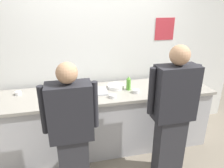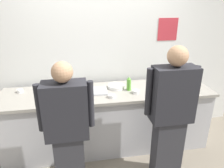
{
  "view_description": "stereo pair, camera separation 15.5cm",
  "coord_description": "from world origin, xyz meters",
  "px_view_note": "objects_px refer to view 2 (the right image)",
  "views": [
    {
      "loc": [
        -0.55,
        -2.25,
        2.09
      ],
      "look_at": [
        0.06,
        0.38,
        1.02
      ],
      "focal_mm": 33.26,
      "sensor_mm": 36.0,
      "label": 1
    },
    {
      "loc": [
        -0.4,
        -2.28,
        2.09
      ],
      "look_at": [
        0.06,
        0.38,
        1.02
      ],
      "focal_mm": 33.26,
      "sensor_mm": 36.0,
      "label": 2
    }
  ],
  "objects_px": {
    "sheet_tray": "(89,91)",
    "chef_near_left": "(67,130)",
    "plate_stack_front": "(54,97)",
    "squeeze_bottle_primary": "(129,84)",
    "ramekin_red_sauce": "(112,96)",
    "chef_center": "(171,114)",
    "plate_stack_rear": "(116,87)",
    "mixing_bowl_steel": "(170,81)",
    "ramekin_green_sauce": "(136,92)",
    "ramekin_orange_sauce": "(20,91)"
  },
  "relations": [
    {
      "from": "plate_stack_front",
      "to": "ramekin_green_sauce",
      "type": "xyz_separation_m",
      "value": [
        1.1,
        -0.01,
        -0.01
      ]
    },
    {
      "from": "plate_stack_front",
      "to": "mixing_bowl_steel",
      "type": "bearing_deg",
      "value": 6.91
    },
    {
      "from": "plate_stack_rear",
      "to": "ramekin_red_sauce",
      "type": "bearing_deg",
      "value": -111.2
    },
    {
      "from": "ramekin_orange_sauce",
      "to": "chef_center",
      "type": "bearing_deg",
      "value": -25.86
    },
    {
      "from": "plate_stack_rear",
      "to": "squeeze_bottle_primary",
      "type": "xyz_separation_m",
      "value": [
        0.16,
        -0.1,
        0.07
      ]
    },
    {
      "from": "ramekin_red_sauce",
      "to": "chef_center",
      "type": "bearing_deg",
      "value": -40.27
    },
    {
      "from": "mixing_bowl_steel",
      "to": "squeeze_bottle_primary",
      "type": "xyz_separation_m",
      "value": [
        -0.66,
        -0.09,
        0.03
      ]
    },
    {
      "from": "chef_center",
      "to": "plate_stack_front",
      "type": "height_order",
      "value": "chef_center"
    },
    {
      "from": "plate_stack_rear",
      "to": "chef_near_left",
      "type": "bearing_deg",
      "value": -128.75
    },
    {
      "from": "plate_stack_front",
      "to": "squeeze_bottle_primary",
      "type": "bearing_deg",
      "value": 6.38
    },
    {
      "from": "chef_center",
      "to": "ramekin_orange_sauce",
      "type": "bearing_deg",
      "value": 154.14
    },
    {
      "from": "plate_stack_rear",
      "to": "ramekin_green_sauce",
      "type": "xyz_separation_m",
      "value": [
        0.23,
        -0.23,
        0.0
      ]
    },
    {
      "from": "chef_center",
      "to": "plate_stack_rear",
      "type": "xyz_separation_m",
      "value": [
        -0.48,
        0.82,
        0.04
      ]
    },
    {
      "from": "chef_center",
      "to": "plate_stack_front",
      "type": "bearing_deg",
      "value": 156.06
    },
    {
      "from": "sheet_tray",
      "to": "ramekin_green_sauce",
      "type": "bearing_deg",
      "value": -13.19
    },
    {
      "from": "squeeze_bottle_primary",
      "to": "ramekin_red_sauce",
      "type": "height_order",
      "value": "squeeze_bottle_primary"
    },
    {
      "from": "mixing_bowl_steel",
      "to": "squeeze_bottle_primary",
      "type": "bearing_deg",
      "value": -172.28
    },
    {
      "from": "chef_near_left",
      "to": "plate_stack_front",
      "type": "relative_size",
      "value": 6.57
    },
    {
      "from": "plate_stack_front",
      "to": "ramekin_green_sauce",
      "type": "height_order",
      "value": "plate_stack_front"
    },
    {
      "from": "plate_stack_rear",
      "to": "plate_stack_front",
      "type": "bearing_deg",
      "value": -165.89
    },
    {
      "from": "mixing_bowl_steel",
      "to": "ramekin_green_sauce",
      "type": "xyz_separation_m",
      "value": [
        -0.59,
        -0.21,
        -0.04
      ]
    },
    {
      "from": "plate_stack_front",
      "to": "ramekin_red_sauce",
      "type": "relative_size",
      "value": 2.5
    },
    {
      "from": "mixing_bowl_steel",
      "to": "ramekin_orange_sauce",
      "type": "xyz_separation_m",
      "value": [
        -2.18,
        0.08,
        -0.04
      ]
    },
    {
      "from": "plate_stack_front",
      "to": "mixing_bowl_steel",
      "type": "relative_size",
      "value": 0.72
    },
    {
      "from": "squeeze_bottle_primary",
      "to": "ramekin_red_sauce",
      "type": "relative_size",
      "value": 2.08
    },
    {
      "from": "chef_center",
      "to": "plate_stack_rear",
      "type": "distance_m",
      "value": 0.95
    },
    {
      "from": "squeeze_bottle_primary",
      "to": "ramekin_red_sauce",
      "type": "bearing_deg",
      "value": -143.76
    },
    {
      "from": "chef_center",
      "to": "squeeze_bottle_primary",
      "type": "xyz_separation_m",
      "value": [
        -0.32,
        0.72,
        0.12
      ]
    },
    {
      "from": "chef_near_left",
      "to": "ramekin_green_sauce",
      "type": "height_order",
      "value": "chef_near_left"
    },
    {
      "from": "plate_stack_front",
      "to": "ramekin_green_sauce",
      "type": "distance_m",
      "value": 1.1
    },
    {
      "from": "mixing_bowl_steel",
      "to": "squeeze_bottle_primary",
      "type": "height_order",
      "value": "squeeze_bottle_primary"
    },
    {
      "from": "plate_stack_rear",
      "to": "ramekin_green_sauce",
      "type": "relative_size",
      "value": 2.56
    },
    {
      "from": "sheet_tray",
      "to": "ramekin_green_sauce",
      "type": "height_order",
      "value": "ramekin_green_sauce"
    },
    {
      "from": "chef_near_left",
      "to": "plate_stack_front",
      "type": "xyz_separation_m",
      "value": [
        -0.18,
        0.64,
        0.11
      ]
    },
    {
      "from": "chef_center",
      "to": "squeeze_bottle_primary",
      "type": "relative_size",
      "value": 8.41
    },
    {
      "from": "squeeze_bottle_primary",
      "to": "ramekin_red_sauce",
      "type": "distance_m",
      "value": 0.36
    },
    {
      "from": "chef_center",
      "to": "ramekin_red_sauce",
      "type": "relative_size",
      "value": 17.5
    },
    {
      "from": "chef_near_left",
      "to": "ramekin_green_sauce",
      "type": "distance_m",
      "value": 1.12
    },
    {
      "from": "chef_center",
      "to": "plate_stack_rear",
      "type": "height_order",
      "value": "chef_center"
    },
    {
      "from": "chef_near_left",
      "to": "ramekin_orange_sauce",
      "type": "height_order",
      "value": "chef_near_left"
    },
    {
      "from": "sheet_tray",
      "to": "chef_near_left",
      "type": "bearing_deg",
      "value": -109.82
    },
    {
      "from": "ramekin_red_sauce",
      "to": "ramekin_orange_sauce",
      "type": "relative_size",
      "value": 1.18
    },
    {
      "from": "plate_stack_front",
      "to": "ramekin_green_sauce",
      "type": "relative_size",
      "value": 2.52
    },
    {
      "from": "ramekin_green_sauce",
      "to": "ramekin_orange_sauce",
      "type": "relative_size",
      "value": 1.17
    },
    {
      "from": "mixing_bowl_steel",
      "to": "ramekin_red_sauce",
      "type": "distance_m",
      "value": 0.99
    },
    {
      "from": "chef_near_left",
      "to": "squeeze_bottle_primary",
      "type": "height_order",
      "value": "chef_near_left"
    },
    {
      "from": "plate_stack_front",
      "to": "mixing_bowl_steel",
      "type": "xyz_separation_m",
      "value": [
        1.7,
        0.21,
        0.03
      ]
    },
    {
      "from": "chef_near_left",
      "to": "ramekin_red_sauce",
      "type": "height_order",
      "value": "chef_near_left"
    },
    {
      "from": "plate_stack_front",
      "to": "mixing_bowl_steel",
      "type": "distance_m",
      "value": 1.71
    },
    {
      "from": "chef_center",
      "to": "ramekin_red_sauce",
      "type": "xyz_separation_m",
      "value": [
        -0.6,
        0.51,
        0.04
      ]
    }
  ]
}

